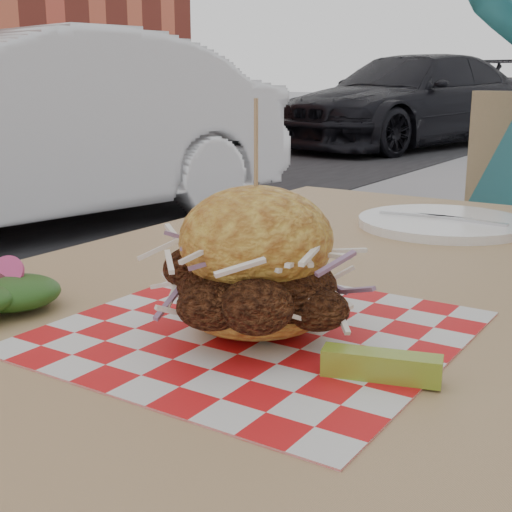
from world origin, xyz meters
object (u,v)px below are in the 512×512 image
object	(u,v)px
patio_table	(350,333)
car_white	(10,132)
sandwich	(256,269)
car_dark	(409,101)

from	to	relation	value
patio_table	car_white	bearing A→B (deg)	147.42
patio_table	sandwich	xyz separation A→B (m)	(0.01, -0.24, 0.14)
car_white	sandwich	world-z (taller)	car_white
car_dark	car_white	bearing A→B (deg)	-75.58
car_white	car_dark	bearing A→B (deg)	101.24
car_dark	patio_table	size ratio (longest dim) A/B	3.72
patio_table	car_dark	bearing A→B (deg)	110.90
car_white	patio_table	bearing A→B (deg)	-21.34
patio_table	sandwich	bearing A→B (deg)	-86.67
car_dark	patio_table	bearing A→B (deg)	-54.68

